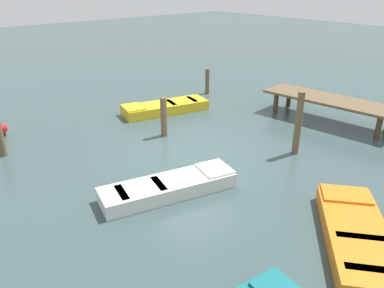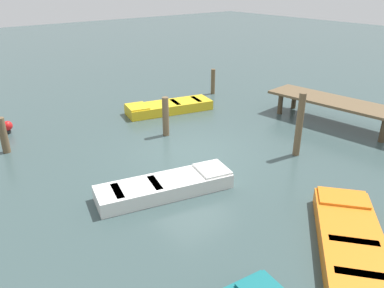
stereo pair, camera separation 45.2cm
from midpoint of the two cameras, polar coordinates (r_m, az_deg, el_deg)
ground_plane at (r=12.59m, az=-1.03°, el=-1.46°), size 80.00×80.00×0.00m
dock_segment at (r=16.05m, az=19.33°, el=6.06°), size 5.43×2.12×0.95m
rowboat_orange at (r=9.17m, az=22.19°, el=-12.55°), size 3.24×3.57×0.46m
rowboat_white at (r=10.29m, az=-4.67°, el=-6.41°), size 1.90×3.82×0.46m
rowboat_yellow at (r=16.49m, az=-4.93°, el=5.53°), size 1.98×3.86×0.46m
mooring_piling_near_right at (r=19.05m, az=1.63°, el=9.41°), size 0.21×0.21×1.24m
mooring_piling_far_right at (r=13.81m, az=-5.20°, el=4.07°), size 0.24×0.24×1.45m
mooring_piling_mid_left at (r=12.64m, az=14.72°, el=3.01°), size 0.22×0.22×2.11m
mooring_piling_far_left at (r=13.80m, az=-27.78°, el=0.76°), size 0.25×0.25×1.22m
marker_buoy at (r=15.61m, az=-27.39°, el=2.03°), size 0.36×0.36×0.48m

